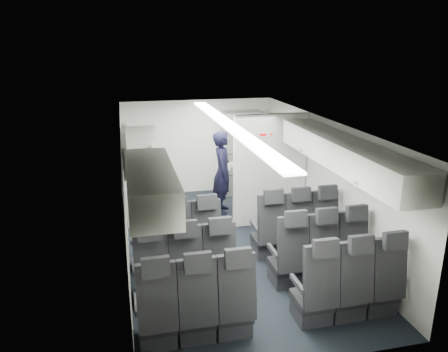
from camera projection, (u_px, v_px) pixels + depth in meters
name	position (u px, v px, depth m)	size (l,w,h in m)	color
cabin_shell	(229.00, 184.00, 7.24)	(3.41, 6.01, 2.16)	black
seat_row_front	(237.00, 237.00, 6.95)	(3.33, 0.56, 1.24)	black
seat_row_mid	(254.00, 264.00, 6.11)	(3.33, 0.56, 1.24)	black
seat_row_rear	(275.00, 300.00, 5.28)	(3.33, 0.56, 1.24)	black
overhead_bin_left_rear	(151.00, 185.00, 4.86)	(0.53, 1.80, 0.40)	white
overhead_bin_left_front_open	(140.00, 157.00, 6.51)	(0.64, 1.70, 0.72)	#9E9E93
overhead_bin_right_rear	(376.00, 169.00, 5.46)	(0.53, 1.80, 0.40)	white
overhead_bin_right_front	(317.00, 140.00, 7.09)	(0.53, 1.70, 0.40)	white
bulkhead_partition	(270.00, 170.00, 8.21)	(1.40, 0.15, 2.13)	silver
galley_unit	(241.00, 153.00, 10.03)	(0.85, 0.52, 1.90)	#939399
boarding_door	(127.00, 174.00, 8.38)	(0.12, 1.27, 1.86)	silver
flight_attendant	(223.00, 172.00, 8.86)	(0.62, 0.41, 1.70)	black
carry_on_bag	(145.00, 159.00, 6.14)	(0.39, 0.27, 0.24)	black
papers	(232.00, 165.00, 8.81)	(0.22, 0.02, 0.15)	white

